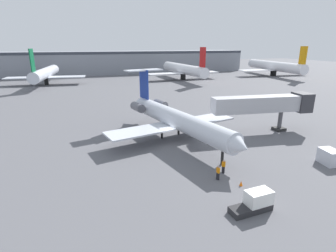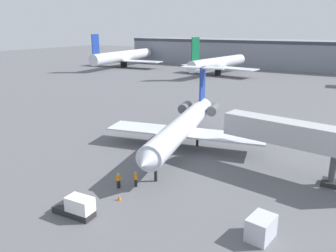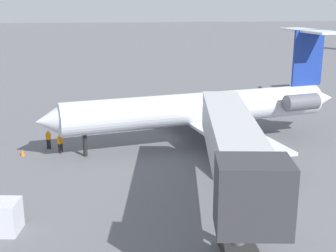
{
  "view_description": "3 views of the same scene",
  "coord_description": "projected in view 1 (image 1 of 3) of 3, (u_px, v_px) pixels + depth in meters",
  "views": [
    {
      "loc": [
        -12.35,
        -35.13,
        14.46
      ],
      "look_at": [
        -0.05,
        0.28,
        2.78
      ],
      "focal_mm": 28.14,
      "sensor_mm": 36.0,
      "label": 1
    },
    {
      "loc": [
        22.23,
        -36.57,
        16.19
      ],
      "look_at": [
        0.37,
        -0.2,
        3.54
      ],
      "focal_mm": 35.63,
      "sensor_mm": 36.0,
      "label": 2
    },
    {
      "loc": [
        42.06,
        -6.38,
        13.15
      ],
      "look_at": [
        3.44,
        -1.67,
        2.26
      ],
      "focal_mm": 49.99,
      "sensor_mm": 36.0,
      "label": 3
    }
  ],
  "objects": [
    {
      "name": "parked_airliner_west_mid",
      "position": [
        45.0,
        73.0,
        96.39
      ],
      "size": [
        28.27,
        33.23,
        13.17
      ],
      "color": "silver",
      "rests_on": "ground_plane"
    },
    {
      "name": "parked_airliner_centre",
      "position": [
        183.0,
        69.0,
        110.84
      ],
      "size": [
        31.56,
        37.45,
        13.47
      ],
      "color": "white",
      "rests_on": "ground_plane"
    },
    {
      "name": "ground_plane",
      "position": [
        169.0,
        144.0,
        39.87
      ],
      "size": [
        400.0,
        400.0,
        0.1
      ],
      "primitive_type": "cube",
      "color": "#5B5B60"
    },
    {
      "name": "ground_crew_loader",
      "position": [
        218.0,
        173.0,
        29.14
      ],
      "size": [
        0.27,
        0.41,
        1.69
      ],
      "color": "black",
      "rests_on": "ground_plane"
    },
    {
      "name": "traffic_cone_near",
      "position": [
        241.0,
        183.0,
        28.04
      ],
      "size": [
        0.36,
        0.36,
        0.55
      ],
      "color": "orange",
      "rests_on": "ground_plane"
    },
    {
      "name": "ground_crew_marshaller",
      "position": [
        223.0,
        166.0,
        30.61
      ],
      "size": [
        0.47,
        0.46,
        1.69
      ],
      "color": "black",
      "rests_on": "ground_plane"
    },
    {
      "name": "terminal_building",
      "position": [
        100.0,
        62.0,
        134.29
      ],
      "size": [
        152.93,
        20.93,
        11.06
      ],
      "color": "gray",
      "rests_on": "ground_plane"
    },
    {
      "name": "parked_airliner_east_mid",
      "position": [
        274.0,
        66.0,
        124.36
      ],
      "size": [
        34.5,
        40.77,
        13.72
      ],
      "color": "white",
      "rests_on": "ground_plane"
    },
    {
      "name": "jet_bridge",
      "position": [
        268.0,
        104.0,
        44.34
      ],
      "size": [
        17.6,
        5.26,
        6.48
      ],
      "color": "#ADADB2",
      "rests_on": "ground_plane"
    },
    {
      "name": "baggage_tug_lead",
      "position": [
        255.0,
        202.0,
        23.72
      ],
      "size": [
        4.07,
        1.63,
        1.9
      ],
      "color": "#262628",
      "rests_on": "ground_plane"
    },
    {
      "name": "regional_jet",
      "position": [
        174.0,
        118.0,
        41.2
      ],
      "size": [
        22.3,
        28.54,
        10.05
      ],
      "color": "silver",
      "rests_on": "ground_plane"
    },
    {
      "name": "cargo_container_uld",
      "position": [
        329.0,
        157.0,
        32.97
      ],
      "size": [
        2.08,
        2.68,
        1.89
      ],
      "color": "silver",
      "rests_on": "ground_plane"
    }
  ]
}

